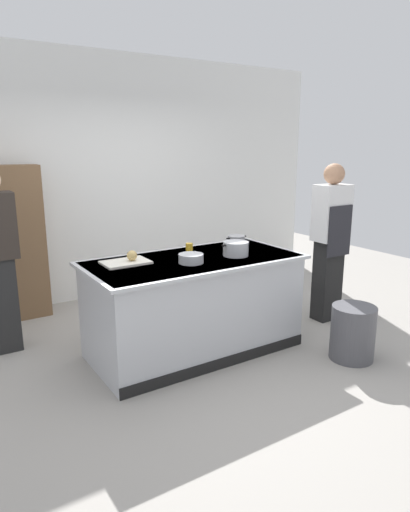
# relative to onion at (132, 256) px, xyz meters

# --- Properties ---
(ground_plane) EXTENTS (10.00, 10.00, 0.00)m
(ground_plane) POSITION_rel_onion_xyz_m (0.53, -0.16, -0.97)
(ground_plane) COLOR #9E9991
(back_wall) EXTENTS (6.40, 0.12, 3.00)m
(back_wall) POSITION_rel_onion_xyz_m (0.53, 1.94, 0.53)
(back_wall) COLOR white
(back_wall) RESTS_ON ground_plane
(counter_island) EXTENTS (1.98, 0.98, 0.90)m
(counter_island) POSITION_rel_onion_xyz_m (0.53, -0.16, -0.50)
(counter_island) COLOR #B7BABF
(counter_island) RESTS_ON ground_plane
(cutting_board) EXTENTS (0.40, 0.28, 0.02)m
(cutting_board) POSITION_rel_onion_xyz_m (-0.06, 0.01, -0.06)
(cutting_board) COLOR silver
(cutting_board) RESTS_ON counter_island
(onion) EXTENTS (0.09, 0.09, 0.09)m
(onion) POSITION_rel_onion_xyz_m (0.00, 0.00, 0.00)
(onion) COLOR tan
(onion) RESTS_ON cutting_board
(stock_pot) EXTENTS (0.30, 0.24, 0.13)m
(stock_pot) POSITION_rel_onion_xyz_m (0.92, -0.28, 0.00)
(stock_pot) COLOR #B7BABF
(stock_pot) RESTS_ON counter_island
(sauce_pan) EXTENTS (0.24, 0.17, 0.11)m
(sauce_pan) POSITION_rel_onion_xyz_m (1.17, 0.05, -0.01)
(sauce_pan) COLOR #99999E
(sauce_pan) RESTS_ON counter_island
(mixing_bowl) EXTENTS (0.22, 0.22, 0.08)m
(mixing_bowl) POSITION_rel_onion_xyz_m (0.43, -0.28, -0.03)
(mixing_bowl) COLOR #B7BABF
(mixing_bowl) RESTS_ON counter_island
(juice_cup) EXTENTS (0.07, 0.07, 0.10)m
(juice_cup) POSITION_rel_onion_xyz_m (0.60, 0.03, -0.02)
(juice_cup) COLOR yellow
(juice_cup) RESTS_ON counter_island
(trash_bin) EXTENTS (0.40, 0.40, 0.50)m
(trash_bin) POSITION_rel_onion_xyz_m (1.65, -1.09, -0.72)
(trash_bin) COLOR #4C4C51
(trash_bin) RESTS_ON ground_plane
(person_chef) EXTENTS (0.38, 0.25, 1.72)m
(person_chef) POSITION_rel_onion_xyz_m (2.20, -0.27, -0.05)
(person_chef) COLOR black
(person_chef) RESTS_ON ground_plane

